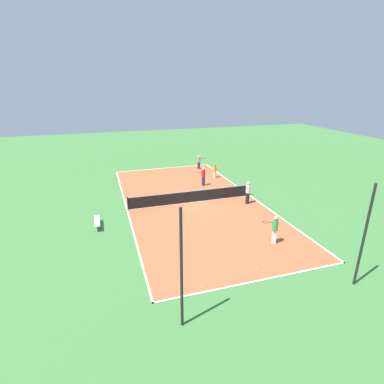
# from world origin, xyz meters

# --- Properties ---
(ground_plane) EXTENTS (80.00, 80.00, 0.00)m
(ground_plane) POSITION_xyz_m (0.00, 0.00, 0.00)
(ground_plane) COLOR #3D7538
(court_surface) EXTENTS (10.57, 21.76, 0.02)m
(court_surface) POSITION_xyz_m (0.00, 0.00, 0.01)
(court_surface) COLOR #B75633
(court_surface) RESTS_ON ground_plane
(tennis_net) EXTENTS (10.37, 0.10, 1.05)m
(tennis_net) POSITION_xyz_m (0.00, 0.00, 0.56)
(tennis_net) COLOR black
(tennis_net) RESTS_ON court_surface
(bench) EXTENTS (0.36, 1.82, 0.45)m
(bench) POSITION_xyz_m (7.43, 2.25, 0.39)
(bench) COLOR silver
(bench) RESTS_ON ground_plane
(player_far_white) EXTENTS (0.96, 0.78, 1.84)m
(player_far_white) POSITION_xyz_m (-4.16, 1.62, 1.10)
(player_far_white) COLOR black
(player_far_white) RESTS_ON court_surface
(player_far_green) EXTENTS (0.99, 0.68, 1.80)m
(player_far_green) POSITION_xyz_m (-2.70, 7.83, 1.07)
(player_far_green) COLOR white
(player_far_green) RESTS_ON court_surface
(player_baseline_gray) EXTENTS (0.96, 0.42, 1.53)m
(player_baseline_gray) POSITION_xyz_m (-3.78, -9.40, 0.89)
(player_baseline_gray) COLOR navy
(player_baseline_gray) RESTS_ON court_surface
(player_center_orange) EXTENTS (0.50, 0.50, 1.39)m
(player_center_orange) POSITION_xyz_m (-4.23, -5.68, 0.80)
(player_center_orange) COLOR white
(player_center_orange) RESTS_ON court_surface
(player_coach_red) EXTENTS (0.99, 0.60, 1.77)m
(player_coach_red) POSITION_xyz_m (-2.27, -3.69, 1.05)
(player_coach_red) COLOR navy
(player_coach_red) RESTS_ON court_surface
(tennis_ball_left_sideline) EXTENTS (0.07, 0.07, 0.07)m
(tennis_ball_left_sideline) POSITION_xyz_m (-0.42, 10.00, 0.06)
(tennis_ball_left_sideline) COLOR #CCE033
(tennis_ball_left_sideline) RESTS_ON court_surface
(tennis_ball_far_baseline) EXTENTS (0.07, 0.07, 0.07)m
(tennis_ball_far_baseline) POSITION_xyz_m (4.23, 8.44, 0.06)
(tennis_ball_far_baseline) COLOR #CCE033
(tennis_ball_far_baseline) RESTS_ON court_surface
(tennis_ball_right_alley) EXTENTS (0.07, 0.07, 0.07)m
(tennis_ball_right_alley) POSITION_xyz_m (1.95, -7.21, 0.06)
(tennis_ball_right_alley) COLOR #CCE033
(tennis_ball_right_alley) RESTS_ON court_surface
(tennis_ball_midcourt) EXTENTS (0.07, 0.07, 0.07)m
(tennis_ball_midcourt) POSITION_xyz_m (2.82, 10.50, 0.06)
(tennis_ball_midcourt) COLOR #CCE033
(tennis_ball_midcourt) RESTS_ON court_surface
(fence_post_back_left) EXTENTS (0.12, 0.12, 5.15)m
(fence_post_back_left) POSITION_xyz_m (-4.33, 12.42, 2.58)
(fence_post_back_left) COLOR black
(fence_post_back_left) RESTS_ON ground_plane
(fence_post_back_right) EXTENTS (0.12, 0.12, 5.15)m
(fence_post_back_right) POSITION_xyz_m (4.33, 12.42, 2.58)
(fence_post_back_right) COLOR black
(fence_post_back_right) RESTS_ON ground_plane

